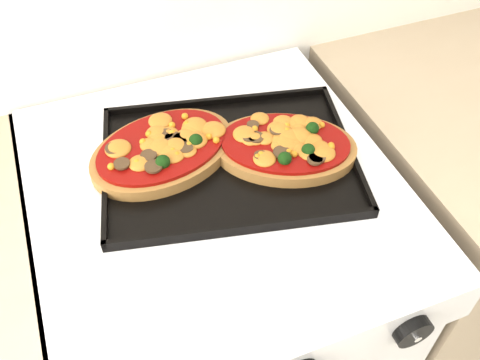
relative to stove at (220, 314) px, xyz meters
name	(u,v)px	position (x,y,z in m)	size (l,w,h in m)	color
stove	(220,314)	(0.00, 0.00, 0.00)	(0.60, 0.60, 0.91)	silver
knob_right	(413,332)	(0.18, -0.33, 0.40)	(0.06, 0.06, 0.02)	black
baking_tray	(229,159)	(0.04, 0.02, 0.47)	(0.41, 0.31, 0.02)	black
pizza_left	(162,149)	(-0.06, 0.07, 0.48)	(0.25, 0.17, 0.04)	#915E32
pizza_right	(285,146)	(0.13, 0.00, 0.48)	(0.24, 0.16, 0.03)	#915E32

